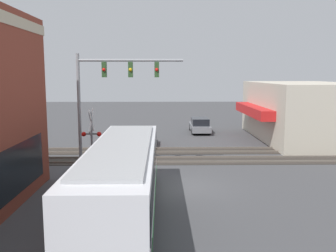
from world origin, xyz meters
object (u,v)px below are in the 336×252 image
at_px(crossing_signal, 92,134).
at_px(pedestrian_at_crossing, 116,155).
at_px(parked_car_grey, 200,126).
at_px(parked_car_red, 142,138).
at_px(city_bus, 123,177).

height_order(crossing_signal, pedestrian_at_crossing, crossing_signal).
bearing_deg(parked_car_grey, pedestrian_at_crossing, 155.14).
bearing_deg(parked_car_red, city_bus, 180.00).
relative_size(city_bus, parked_car_red, 2.77).
bearing_deg(city_bus, pedestrian_at_crossing, 8.98).
bearing_deg(parked_car_red, crossing_signal, 162.75).
bearing_deg(crossing_signal, city_bus, -160.37).
distance_m(parked_car_grey, pedestrian_at_crossing, 15.81).
xyz_separation_m(crossing_signal, parked_car_red, (8.24, -2.56, -1.64)).
xyz_separation_m(parked_car_red, pedestrian_at_crossing, (-7.54, 1.24, 0.23)).
distance_m(city_bus, pedestrian_at_crossing, 8.02).
relative_size(parked_car_grey, pedestrian_at_crossing, 2.69).
distance_m(crossing_signal, pedestrian_at_crossing, 2.05).
height_order(parked_car_grey, pedestrian_at_crossing, pedestrian_at_crossing).
bearing_deg(parked_car_red, parked_car_grey, -38.45).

